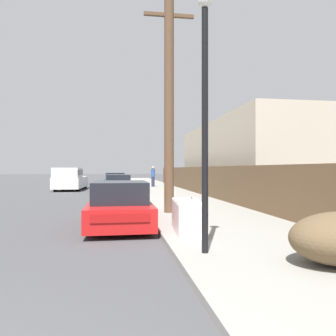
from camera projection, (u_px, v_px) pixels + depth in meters
sidewalk_curb at (159, 190)px, 25.24m from camera, size 4.20×63.00×0.12m
discarded_fridge at (188, 216)px, 7.99m from camera, size 0.78×1.88×0.80m
parked_sports_car_red at (120, 206)px, 9.53m from camera, size 1.76×4.30×1.31m
car_parked_mid at (118, 185)px, 22.18m from camera, size 1.96×4.14×1.28m
car_parked_far at (116, 181)px, 28.66m from camera, size 1.96×4.18×1.33m
pickup_truck at (70, 179)px, 25.54m from camera, size 2.19×5.55×1.76m
utility_pole at (169, 100)px, 11.65m from camera, size 1.80×0.35×7.81m
street_lamp at (205, 103)px, 6.03m from camera, size 0.26×0.26×4.78m
wooden_fence at (209, 181)px, 18.45m from camera, size 0.08×36.52×1.68m
building_right_house at (249, 158)px, 23.01m from camera, size 6.00×15.85×4.86m
pedestrian at (153, 176)px, 28.73m from camera, size 0.34×0.34×1.78m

